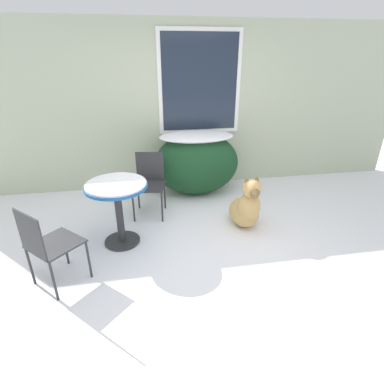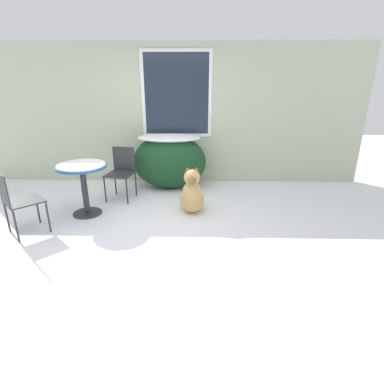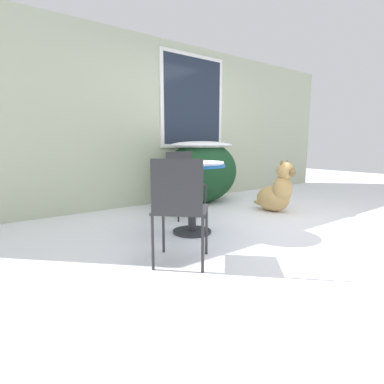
# 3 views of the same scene
# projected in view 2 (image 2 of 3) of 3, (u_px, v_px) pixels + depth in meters

# --- Properties ---
(ground_plane) EXTENTS (16.00, 16.00, 0.00)m
(ground_plane) POSITION_uv_depth(u_px,v_px,m) (140.00, 228.00, 4.19)
(ground_plane) COLOR white
(house_wall) EXTENTS (8.00, 0.10, 2.62)m
(house_wall) POSITION_uv_depth(u_px,v_px,m) (158.00, 114.00, 5.79)
(house_wall) COLOR #B2BC9E
(house_wall) RESTS_ON ground_plane
(shrub_left) EXTENTS (1.37, 0.81, 1.02)m
(shrub_left) POSITION_uv_depth(u_px,v_px,m) (170.00, 160.00, 5.62)
(shrub_left) COLOR #194223
(shrub_left) RESTS_ON ground_plane
(patio_table) EXTENTS (0.72, 0.72, 0.79)m
(patio_table) POSITION_uv_depth(u_px,v_px,m) (83.00, 176.00, 4.43)
(patio_table) COLOR #2D2D30
(patio_table) RESTS_ON ground_plane
(patio_chair_near_table) EXTENTS (0.50, 0.50, 0.88)m
(patio_chair_near_table) POSITION_uv_depth(u_px,v_px,m) (121.00, 170.00, 5.14)
(patio_chair_near_table) COLOR #2D2D30
(patio_chair_near_table) RESTS_ON ground_plane
(patio_chair_far_side) EXTENTS (0.61, 0.61, 0.88)m
(patio_chair_far_side) POSITION_uv_depth(u_px,v_px,m) (17.00, 199.00, 3.86)
(patio_chair_far_side) COLOR #2D2D30
(patio_chair_far_side) RESTS_ON ground_plane
(dog) EXTENTS (0.39, 0.73, 0.76)m
(dog) POSITION_uv_depth(u_px,v_px,m) (192.00, 196.00, 4.60)
(dog) COLOR tan
(dog) RESTS_ON ground_plane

